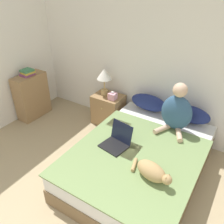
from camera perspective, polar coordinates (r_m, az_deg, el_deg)
wall_back at (r=3.53m, az=15.90°, el=12.07°), size 5.99×0.05×2.55m
bed at (r=3.17m, az=6.73°, el=-11.66°), size 1.48×2.04×0.45m
pillow_near at (r=3.74m, az=8.78°, el=2.26°), size 0.58×0.20×0.26m
pillow_far at (r=3.57m, az=18.19°, el=-0.50°), size 0.58×0.20×0.26m
person_sitting at (r=3.29m, az=15.27°, el=0.21°), size 0.42×0.41×0.69m
cat_tabby at (r=2.59m, az=9.66°, el=-13.95°), size 0.52×0.29×0.19m
laptop_open at (r=3.01m, az=1.10°, el=-7.03°), size 0.36×0.37×0.27m
nightstand at (r=4.13m, az=-0.89°, el=0.64°), size 0.50×0.40×0.53m
table_lamp at (r=3.92m, az=-1.88°, el=8.71°), size 0.24×0.24×0.46m
tissue_box at (r=3.86m, az=0.14°, el=3.87°), size 0.12×0.12×0.14m
bookshelf at (r=4.52m, az=-18.71°, el=3.67°), size 0.27×0.59×0.80m
book_stack_top at (r=4.34m, az=-19.70°, el=8.93°), size 0.20×0.22×0.11m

